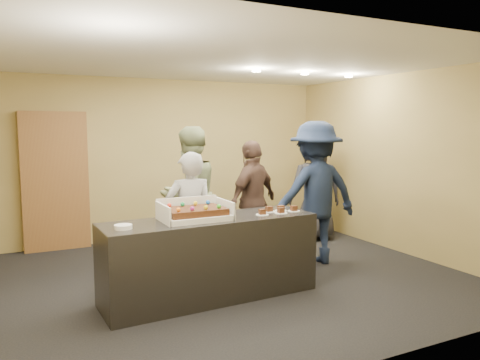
{
  "coord_description": "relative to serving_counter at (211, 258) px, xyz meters",
  "views": [
    {
      "loc": [
        -2.3,
        -5.25,
        1.91
      ],
      "look_at": [
        0.3,
        0.0,
        1.24
      ],
      "focal_mm": 35.0,
      "sensor_mm": 36.0,
      "label": 1
    }
  ],
  "objects": [
    {
      "name": "slice_e",
      "position": [
        1.06,
        -0.05,
        0.47
      ],
      "size": [
        0.15,
        0.15,
        0.07
      ],
      "color": "white",
      "rests_on": "serving_counter"
    },
    {
      "name": "person_sage_man",
      "position": [
        0.27,
        1.39,
        0.5
      ],
      "size": [
        1.12,
        1.0,
        1.91
      ],
      "primitive_type": "imported",
      "rotation": [
        0.0,
        0.0,
        3.5
      ],
      "color": "#8F9B6E",
      "rests_on": "floor"
    },
    {
      "name": "sheet_cake",
      "position": [
        -0.18,
        -0.0,
        0.55
      ],
      "size": [
        0.63,
        0.43,
        0.12
      ],
      "color": "#39200D",
      "rests_on": "cake_box"
    },
    {
      "name": "slice_b",
      "position": [
        0.77,
        0.04,
        0.47
      ],
      "size": [
        0.15,
        0.15,
        0.07
      ],
      "color": "white",
      "rests_on": "serving_counter"
    },
    {
      "name": "slice_a",
      "position": [
        0.61,
        -0.09,
        0.47
      ],
      "size": [
        0.15,
        0.15,
        0.07
      ],
      "color": "white",
      "rests_on": "serving_counter"
    },
    {
      "name": "person_server_grey",
      "position": [
        -0.05,
        0.51,
        0.36
      ],
      "size": [
        0.63,
        0.45,
        1.61
      ],
      "primitive_type": "imported",
      "rotation": [
        0.0,
        0.0,
        3.03
      ],
      "color": "#98989D",
      "rests_on": "floor"
    },
    {
      "name": "person_brown_extra",
      "position": [
        1.11,
        1.09,
        0.41
      ],
      "size": [
        1.09,
        0.83,
        1.72
      ],
      "primitive_type": "imported",
      "rotation": [
        0.0,
        0.0,
        3.62
      ],
      "color": "#4F362D",
      "rests_on": "floor"
    },
    {
      "name": "room",
      "position": [
        0.34,
        0.56,
        0.9
      ],
      "size": [
        6.04,
        6.0,
        2.7
      ],
      "color": "black",
      "rests_on": "ground"
    },
    {
      "name": "ceiling_spotlights",
      "position": [
        1.94,
        1.06,
        2.22
      ],
      "size": [
        1.72,
        0.12,
        0.03
      ],
      "color": "#FFEAC6",
      "rests_on": "ceiling"
    },
    {
      "name": "slice_c",
      "position": [
        0.85,
        -0.09,
        0.47
      ],
      "size": [
        0.15,
        0.15,
        0.07
      ],
      "color": "white",
      "rests_on": "serving_counter"
    },
    {
      "name": "storage_cabinet",
      "position": [
        -1.33,
        2.97,
        0.62
      ],
      "size": [
        0.97,
        0.15,
        2.13
      ],
      "primitive_type": "cube",
      "color": "brown",
      "rests_on": "floor"
    },
    {
      "name": "cake_box",
      "position": [
        -0.18,
        0.03,
        0.5
      ],
      "size": [
        0.74,
        0.51,
        0.22
      ],
      "color": "white",
      "rests_on": "serving_counter"
    },
    {
      "name": "plate_stack",
      "position": [
        -0.98,
        -0.12,
        0.47
      ],
      "size": [
        0.18,
        0.18,
        0.04
      ],
      "primitive_type": "cylinder",
      "color": "white",
      "rests_on": "serving_counter"
    },
    {
      "name": "person_navy_man",
      "position": [
        1.83,
        0.6,
        0.54
      ],
      "size": [
        1.34,
        0.84,
        1.98
      ],
      "primitive_type": "imported",
      "rotation": [
        0.0,
        0.0,
        3.05
      ],
      "color": "#151F39",
      "rests_on": "floor"
    },
    {
      "name": "slice_d",
      "position": [
        0.93,
        0.03,
        0.47
      ],
      "size": [
        0.15,
        0.15,
        0.07
      ],
      "color": "white",
      "rests_on": "serving_counter"
    },
    {
      "name": "person_dark_suit",
      "position": [
        2.67,
        1.76,
        0.43
      ],
      "size": [
        1.02,
        0.88,
        1.77
      ],
      "primitive_type": "imported",
      "rotation": [
        0.0,
        0.0,
        2.69
      ],
      "color": "#29282E",
      "rests_on": "floor"
    },
    {
      "name": "serving_counter",
      "position": [
        0.0,
        0.0,
        0.0
      ],
      "size": [
        2.43,
        0.8,
        0.9
      ],
      "primitive_type": "cube",
      "rotation": [
        0.0,
        0.0,
        0.04
      ],
      "color": "black",
      "rests_on": "floor"
    }
  ]
}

